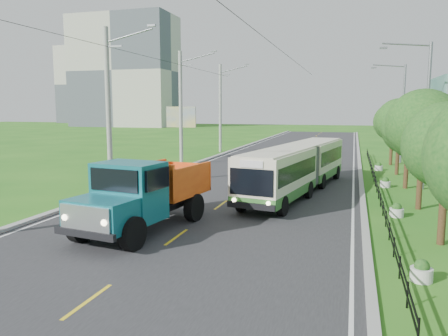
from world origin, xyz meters
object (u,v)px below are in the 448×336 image
at_px(planter_mid, 385,183).
at_px(dump_truck, 144,190).
at_px(pole_near, 109,107).
at_px(billboard_right, 437,104).
at_px(planter_near, 397,211).
at_px(planter_far, 379,167).
at_px(streetlight_far, 401,110).
at_px(tree_third, 424,130).
at_px(tree_second, 448,150).
at_px(planter_front, 422,272).
at_px(billboard_left, 181,120).
at_px(bus, 298,165).
at_px(streetlight_mid, 424,111).
at_px(pole_mid, 181,108).
at_px(pole_far, 221,108).
at_px(tree_fourth, 409,132).
at_px(tree_back, 393,124).
at_px(tree_fifth, 400,124).

bearing_deg(planter_mid, dump_truck, -127.66).
distance_m(pole_near, billboard_right, 23.32).
xyz_separation_m(planter_near, planter_mid, (0.00, 8.00, 0.00)).
bearing_deg(planter_far, streetlight_far, 71.20).
distance_m(tree_third, planter_near, 4.46).
bearing_deg(tree_second, planter_front, -106.88).
bearing_deg(tree_third, billboard_left, 140.67).
bearing_deg(billboard_right, tree_second, -97.79).
height_order(tree_second, planter_near, tree_second).
bearing_deg(planter_near, planter_front, -90.00).
xyz_separation_m(streetlight_far, planter_mid, (-2.04, -14.00, -4.62)).
height_order(streetlight_far, bus, streetlight_far).
relative_size(tree_second, streetlight_mid, 0.58).
bearing_deg(pole_mid, pole_far, 90.00).
xyz_separation_m(pole_near, tree_fourth, (18.12, 5.14, -1.51)).
height_order(tree_second, planter_far, tree_second).
bearing_deg(planter_mid, tree_third, -77.90).
height_order(tree_back, planter_front, tree_back).
distance_m(streetlight_far, dump_truck, 30.18).
relative_size(tree_third, planter_near, 8.96).
bearing_deg(tree_second, billboard_right, 82.21).
height_order(tree_fifth, streetlight_mid, streetlight_mid).
bearing_deg(tree_fifth, pole_mid, 177.29).
relative_size(tree_back, billboard_right, 0.75).
xyz_separation_m(pole_mid, tree_second, (18.12, -18.86, -1.57)).
distance_m(pole_near, tree_third, 18.17).
xyz_separation_m(pole_near, bus, (11.66, 1.61, -3.41)).
bearing_deg(pole_near, planter_far, 37.63).
xyz_separation_m(tree_back, billboard_right, (2.44, -6.14, 1.69)).
bearing_deg(tree_back, planter_mid, -95.91).
relative_size(tree_fourth, streetlight_far, 0.60).
bearing_deg(tree_third, streetlight_far, 87.73).
bearing_deg(bus, pole_mid, 147.89).
bearing_deg(tree_third, tree_second, -90.00).
relative_size(tree_fifth, planter_near, 8.66).
bearing_deg(planter_far, tree_fifth, -55.95).
distance_m(planter_front, planter_near, 8.00).
bearing_deg(tree_second, streetlight_far, 88.26).
height_order(pole_near, tree_fourth, pole_near).
height_order(planter_near, billboard_right, billboard_right).
bearing_deg(streetlight_far, pole_mid, -159.68).
bearing_deg(planter_mid, billboard_right, 58.34).
height_order(tree_fifth, planter_near, tree_fifth).
bearing_deg(tree_back, tree_third, -90.00).
xyz_separation_m(pole_mid, streetlight_far, (18.90, 7.00, -0.19)).
bearing_deg(dump_truck, planter_near, 35.75).
bearing_deg(planter_mid, streetlight_far, 81.70).
xyz_separation_m(tree_fifth, planter_front, (-1.26, -22.14, -3.57)).
relative_size(planter_front, billboard_left, 0.13).
bearing_deg(dump_truck, tree_third, 41.26).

